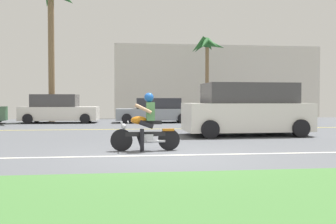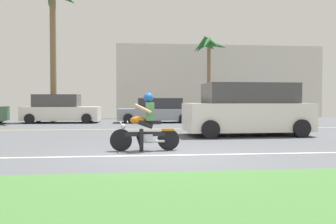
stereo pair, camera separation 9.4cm
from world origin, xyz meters
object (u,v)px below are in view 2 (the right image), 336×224
object	(u,v)px
motorcyclist	(145,126)
parked_car_1	(60,110)
suv_nearby	(248,110)
parked_car_2	(157,111)
palm_tree_1	(209,50)
parked_car_3	(267,111)

from	to	relation	value
motorcyclist	parked_car_1	distance (m)	13.30
suv_nearby	parked_car_1	xyz separation A→B (m)	(-8.36, 8.72, -0.18)
parked_car_2	palm_tree_1	size ratio (longest dim) A/B	0.78
parked_car_3	palm_tree_1	size ratio (longest dim) A/B	0.78
motorcyclist	parked_car_1	bearing A→B (deg)	108.99
parked_car_2	parked_car_3	xyz separation A→B (m)	(5.95, -1.94, 0.04)
parked_car_2	parked_car_3	distance (m)	6.26
suv_nearby	motorcyclist	bearing A→B (deg)	-136.28
motorcyclist	suv_nearby	bearing A→B (deg)	43.72
suv_nearby	parked_car_1	distance (m)	12.08
suv_nearby	parked_car_1	bearing A→B (deg)	133.76
suv_nearby	parked_car_2	bearing A→B (deg)	108.38
parked_car_2	suv_nearby	bearing A→B (deg)	-71.62
parked_car_1	palm_tree_1	size ratio (longest dim) A/B	0.79
parked_car_3	palm_tree_1	distance (m)	6.72
parked_car_1	parked_car_2	bearing A→B (deg)	-4.14
suv_nearby	palm_tree_1	xyz separation A→B (m)	(1.01, 11.34, 3.73)
motorcyclist	suv_nearby	world-z (taller)	suv_nearby
parked_car_1	parked_car_3	xyz separation A→B (m)	(11.55, -2.35, -0.05)
parked_car_3	parked_car_2	bearing A→B (deg)	161.91
motorcyclist	palm_tree_1	size ratio (longest dim) A/B	0.32
suv_nearby	parked_car_1	size ratio (longest dim) A/B	1.09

